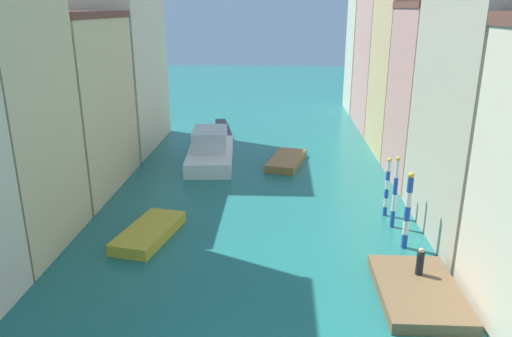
{
  "coord_description": "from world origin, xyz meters",
  "views": [
    {
      "loc": [
        1.62,
        -13.6,
        12.84
      ],
      "look_at": [
        -0.09,
        20.57,
        1.5
      ],
      "focal_mm": 34.09,
      "sensor_mm": 36.0,
      "label": 1
    }
  ],
  "objects": [
    {
      "name": "mooring_pole_2",
      "position": [
        8.53,
        15.83,
        2.0
      ],
      "size": [
        0.29,
        0.29,
        3.92
      ],
      "color": "#1E479E",
      "rests_on": "ground"
    },
    {
      "name": "vaporetto_white",
      "position": [
        -4.38,
        26.71,
        1.08
      ],
      "size": [
        4.49,
        9.6,
        2.94
      ],
      "color": "white",
      "rests_on": "ground"
    },
    {
      "name": "building_left_3",
      "position": [
        -14.32,
        32.01,
        11.11
      ],
      "size": [
        8.16,
        11.87,
        22.21
      ],
      "color": "beige",
      "rests_on": "ground"
    },
    {
      "name": "ground_plane",
      "position": [
        0.0,
        24.5,
        0.0
      ],
      "size": [
        154.0,
        154.0,
        0.0
      ],
      "primitive_type": "plane",
      "color": "#1E6B66"
    },
    {
      "name": "building_right_4",
      "position": [
        14.32,
        40.92,
        10.72
      ],
      "size": [
        8.16,
        10.7,
        21.41
      ],
      "color": "tan",
      "rests_on": "ground"
    },
    {
      "name": "building_left_2",
      "position": [
        -14.32,
        20.2,
        6.33
      ],
      "size": [
        8.16,
        11.01,
        12.64
      ],
      "color": "beige",
      "rests_on": "ground"
    },
    {
      "name": "motorboat_1",
      "position": [
        2.22,
        26.45,
        0.32
      ],
      "size": [
        3.63,
        6.16,
        0.64
      ],
      "color": "olive",
      "rests_on": "ground"
    },
    {
      "name": "waterfront_dock",
      "position": [
        8.19,
        6.42,
        0.28
      ],
      "size": [
        3.67,
        5.87,
        0.56
      ],
      "color": "brown",
      "rests_on": "ground"
    },
    {
      "name": "motorboat_0",
      "position": [
        -5.94,
        11.88,
        0.33
      ],
      "size": [
        3.45,
        5.79,
        0.67
      ],
      "color": "gold",
      "rests_on": "ground"
    },
    {
      "name": "building_right_2",
      "position": [
        14.32,
        22.86,
        6.65
      ],
      "size": [
        8.16,
        7.64,
        13.28
      ],
      "color": "tan",
      "rests_on": "ground"
    },
    {
      "name": "building_right_3",
      "position": [
        14.32,
        31.11,
        7.77
      ],
      "size": [
        8.16,
        8.79,
        15.52
      ],
      "color": "#DBB77A",
      "rests_on": "ground"
    },
    {
      "name": "person_on_dock",
      "position": [
        8.47,
        7.51,
        1.21
      ],
      "size": [
        0.36,
        0.36,
        1.41
      ],
      "color": "black",
      "rests_on": "waterfront_dock"
    },
    {
      "name": "mooring_pole_0",
      "position": [
        8.71,
        11.36,
        2.3
      ],
      "size": [
        0.36,
        0.36,
        4.49
      ],
      "color": "#1E479E",
      "rests_on": "ground"
    },
    {
      "name": "building_right_5",
      "position": [
        14.32,
        50.4,
        10.19
      ],
      "size": [
        8.16,
        7.42,
        20.35
      ],
      "color": "beige",
      "rests_on": "ground"
    },
    {
      "name": "mooring_pole_1",
      "position": [
        8.63,
        14.09,
        2.31
      ],
      "size": [
        0.29,
        0.29,
        4.54
      ],
      "color": "#1E479E",
      "rests_on": "ground"
    },
    {
      "name": "gondola_black",
      "position": [
        -4.56,
        37.99,
        0.21
      ],
      "size": [
        2.8,
        8.65,
        0.42
      ],
      "color": "black",
      "rests_on": "ground"
    }
  ]
}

